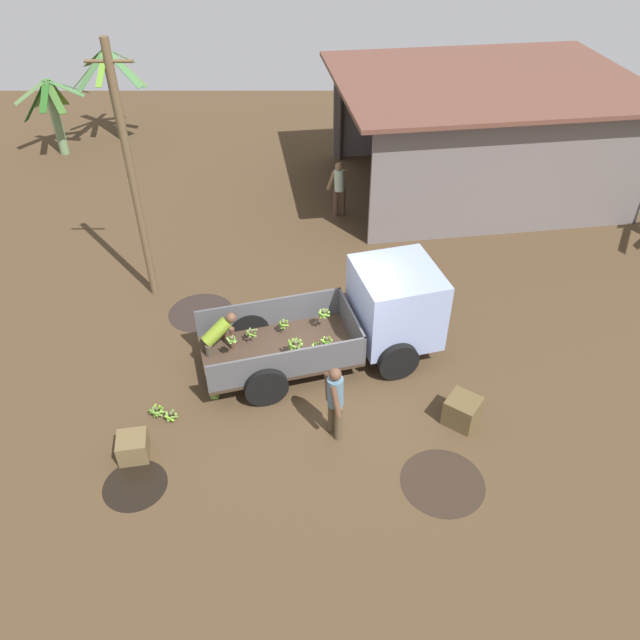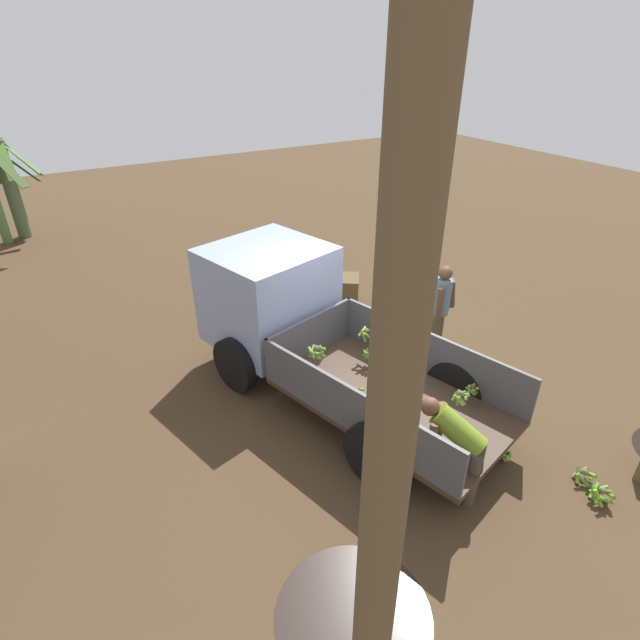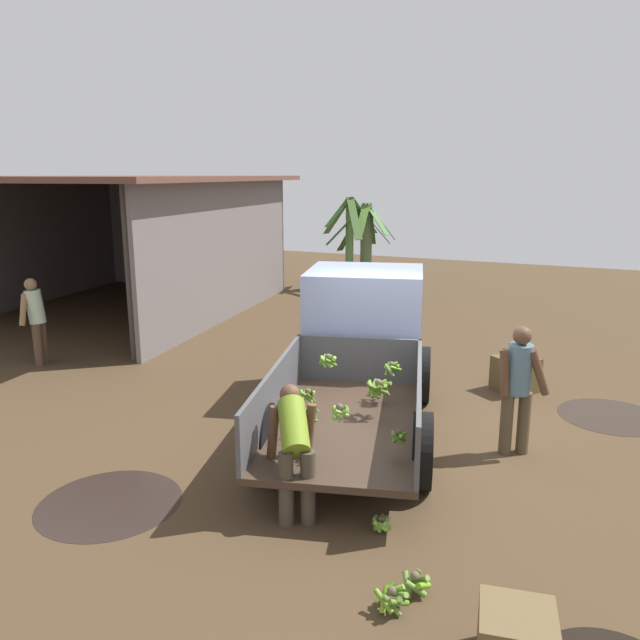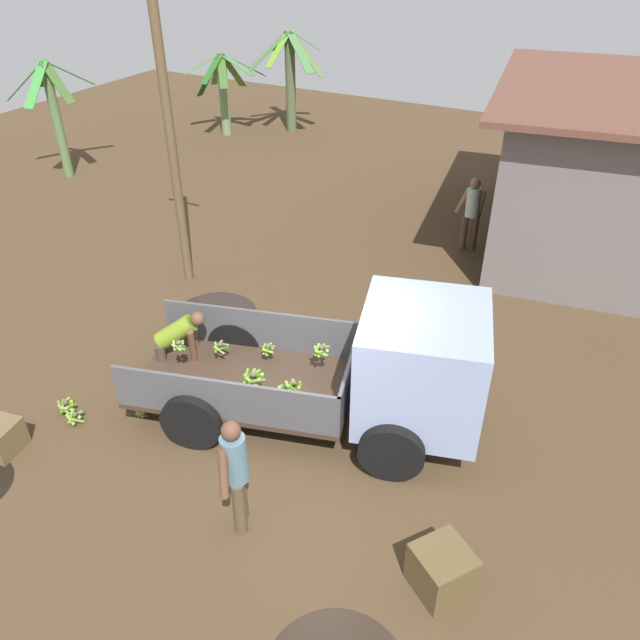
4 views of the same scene
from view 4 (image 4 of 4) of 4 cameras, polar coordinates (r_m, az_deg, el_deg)
The scene contains 14 objects.
ground at distance 9.12m, azimuth -1.87°, elevation -10.50°, with size 36.00×36.00×0.00m, color #463421.
mud_patch_1 at distance 11.82m, azimuth -9.53°, elevation 0.63°, with size 1.52×1.52×0.01m, color black.
cargo_truck at distance 8.61m, azimuth 6.01°, elevation -4.45°, with size 5.22×3.02×2.01m.
utility_pole at distance 11.90m, azimuth -13.59°, elevation 16.51°, with size 0.95×0.18×5.93m.
banana_palm_0 at distance 18.97m, azimuth -23.00°, elevation 16.77°, with size 1.89×2.31×3.08m.
banana_palm_3 at distance 21.65m, azimuth -8.80°, elevation 20.00°, with size 2.27×2.37×2.54m.
banana_palm_4 at distance 21.74m, azimuth -2.75°, elevation 21.26°, with size 2.68×2.41×3.15m.
person_foreground_visitor at distance 7.45m, azimuth -7.73°, elevation -13.48°, with size 0.43×0.64×1.65m.
person_worker_loading at distance 9.85m, azimuth -13.05°, elevation -1.93°, with size 0.78×0.72×1.27m.
person_bystander_near_shed at distance 13.99m, azimuth 13.70°, elevation 9.68°, with size 0.63×0.43×1.61m.
banana_bunch_on_ground_0 at distance 9.72m, azimuth -15.96°, elevation -8.01°, with size 0.22×0.22×0.17m.
banana_bunch_on_ground_1 at distance 9.90m, azimuth -21.47°, elevation -8.27°, with size 0.25×0.25×0.20m.
banana_bunch_on_ground_2 at distance 10.13m, azimuth -22.19°, elevation -7.26°, with size 0.29×0.29×0.23m.
wooden_crate_1 at distance 7.47m, azimuth 11.08°, elevation -21.51°, with size 0.58×0.58×0.56m, color brown.
Camera 4 is at (3.31, -5.66, 6.33)m, focal length 35.00 mm.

